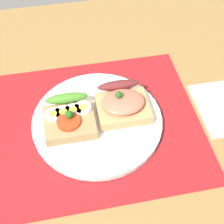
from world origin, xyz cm
name	(u,v)px	position (x,y,z in cm)	size (l,w,h in cm)	color
ground_plane	(98,128)	(0.00, 0.00, -1.60)	(120.00, 90.00, 3.20)	olive
placemat	(97,123)	(0.00, 0.00, 0.15)	(40.84, 35.34, 0.30)	maroon
plate	(97,121)	(0.00, 0.00, 0.93)	(25.80, 25.80, 1.27)	white
sandwich_egg_tomato	(69,118)	(-5.38, 0.16, 3.09)	(9.67, 9.89, 4.24)	#98784A
sandwich_salmon	(122,104)	(5.36, 1.38, 3.48)	(10.25, 9.86, 5.31)	tan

